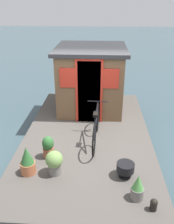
{
  "coord_description": "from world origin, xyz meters",
  "views": [
    {
      "loc": [
        -5.26,
        -0.31,
        3.6
      ],
      "look_at": [
        -0.2,
        0.0,
        1.17
      ],
      "focal_mm": 38.39,
      "sensor_mm": 36.0,
      "label": 1
    }
  ],
  "objects_px": {
    "mooring_bollard": "(154,204)",
    "potted_plant_mint": "(54,162)",
    "houseboat_cabin": "(91,78)",
    "charcoal_grill": "(125,168)",
    "potted_plant_sage": "(138,188)",
    "potted_plant_ivy": "(48,147)",
    "bicycle": "(96,127)",
    "potted_plant_lavender": "(27,161)"
  },
  "relations": [
    {
      "from": "mooring_bollard",
      "to": "potted_plant_mint",
      "type": "bearing_deg",
      "value": 65.76
    },
    {
      "from": "houseboat_cabin",
      "to": "charcoal_grill",
      "type": "height_order",
      "value": "houseboat_cabin"
    },
    {
      "from": "potted_plant_sage",
      "to": "mooring_bollard",
      "type": "distance_m",
      "value": 0.35
    },
    {
      "from": "houseboat_cabin",
      "to": "potted_plant_mint",
      "type": "xyz_separation_m",
      "value": [
        -3.21,
        0.55,
        -0.67
      ]
    },
    {
      "from": "potted_plant_sage",
      "to": "houseboat_cabin",
      "type": "bearing_deg",
      "value": 14.49
    },
    {
      "from": "potted_plant_ivy",
      "to": "potted_plant_sage",
      "type": "relative_size",
      "value": 1.04
    },
    {
      "from": "houseboat_cabin",
      "to": "mooring_bollard",
      "type": "bearing_deg",
      "value": -163.16
    },
    {
      "from": "houseboat_cabin",
      "to": "bicycle",
      "type": "bearing_deg",
      "value": -173.64
    },
    {
      "from": "houseboat_cabin",
      "to": "charcoal_grill",
      "type": "bearing_deg",
      "value": -165.71
    },
    {
      "from": "potted_plant_lavender",
      "to": "charcoal_grill",
      "type": "height_order",
      "value": "potted_plant_lavender"
    },
    {
      "from": "potted_plant_mint",
      "to": "mooring_bollard",
      "type": "xyz_separation_m",
      "value": [
        -0.79,
        -1.76,
        -0.16
      ]
    },
    {
      "from": "houseboat_cabin",
      "to": "mooring_bollard",
      "type": "distance_m",
      "value": 4.27
    },
    {
      "from": "houseboat_cabin",
      "to": "bicycle",
      "type": "relative_size",
      "value": 1.19
    },
    {
      "from": "potted_plant_lavender",
      "to": "charcoal_grill",
      "type": "xyz_separation_m",
      "value": [
        0.02,
        -1.89,
        -0.08
      ]
    },
    {
      "from": "potted_plant_ivy",
      "to": "charcoal_grill",
      "type": "bearing_deg",
      "value": -108.17
    },
    {
      "from": "potted_plant_lavender",
      "to": "mooring_bollard",
      "type": "xyz_separation_m",
      "value": [
        -0.78,
        -2.28,
        -0.16
      ]
    },
    {
      "from": "potted_plant_sage",
      "to": "charcoal_grill",
      "type": "relative_size",
      "value": 1.43
    },
    {
      "from": "potted_plant_ivy",
      "to": "potted_plant_lavender",
      "type": "height_order",
      "value": "potted_plant_lavender"
    },
    {
      "from": "potted_plant_mint",
      "to": "charcoal_grill",
      "type": "height_order",
      "value": "potted_plant_mint"
    },
    {
      "from": "bicycle",
      "to": "mooring_bollard",
      "type": "xyz_separation_m",
      "value": [
        -2.02,
        -0.99,
        -0.28
      ]
    },
    {
      "from": "houseboat_cabin",
      "to": "potted_plant_lavender",
      "type": "xyz_separation_m",
      "value": [
        -3.22,
        1.07,
        -0.66
      ]
    },
    {
      "from": "mooring_bollard",
      "to": "potted_plant_sage",
      "type": "bearing_deg",
      "value": 45.28
    },
    {
      "from": "potted_plant_ivy",
      "to": "potted_plant_mint",
      "type": "distance_m",
      "value": 0.58
    },
    {
      "from": "houseboat_cabin",
      "to": "potted_plant_ivy",
      "type": "distance_m",
      "value": 2.88
    },
    {
      "from": "charcoal_grill",
      "to": "houseboat_cabin",
      "type": "bearing_deg",
      "value": 14.29
    },
    {
      "from": "bicycle",
      "to": "mooring_bollard",
      "type": "height_order",
      "value": "bicycle"
    },
    {
      "from": "potted_plant_ivy",
      "to": "potted_plant_mint",
      "type": "xyz_separation_m",
      "value": [
        -0.53,
        -0.23,
        0.02
      ]
    },
    {
      "from": "houseboat_cabin",
      "to": "potted_plant_ivy",
      "type": "bearing_deg",
      "value": 163.87
    },
    {
      "from": "bicycle",
      "to": "charcoal_grill",
      "type": "distance_m",
      "value": 1.38
    },
    {
      "from": "potted_plant_ivy",
      "to": "potted_plant_sage",
      "type": "xyz_separation_m",
      "value": [
        -1.08,
        -1.75,
        -0.02
      ]
    },
    {
      "from": "bicycle",
      "to": "potted_plant_mint",
      "type": "distance_m",
      "value": 1.45
    },
    {
      "from": "houseboat_cabin",
      "to": "mooring_bollard",
      "type": "relative_size",
      "value": 9.76
    },
    {
      "from": "charcoal_grill",
      "to": "mooring_bollard",
      "type": "height_order",
      "value": "charcoal_grill"
    },
    {
      "from": "potted_plant_ivy",
      "to": "mooring_bollard",
      "type": "distance_m",
      "value": 2.39
    },
    {
      "from": "potted_plant_mint",
      "to": "charcoal_grill",
      "type": "relative_size",
      "value": 1.47
    },
    {
      "from": "houseboat_cabin",
      "to": "potted_plant_ivy",
      "type": "height_order",
      "value": "houseboat_cabin"
    },
    {
      "from": "houseboat_cabin",
      "to": "potted_plant_mint",
      "type": "relative_size",
      "value": 4.26
    },
    {
      "from": "potted_plant_lavender",
      "to": "potted_plant_sage",
      "type": "bearing_deg",
      "value": -104.92
    },
    {
      "from": "houseboat_cabin",
      "to": "potted_plant_lavender",
      "type": "bearing_deg",
      "value": 161.66
    },
    {
      "from": "potted_plant_ivy",
      "to": "charcoal_grill",
      "type": "xyz_separation_m",
      "value": [
        -0.52,
        -1.59,
        -0.06
      ]
    },
    {
      "from": "potted_plant_mint",
      "to": "charcoal_grill",
      "type": "distance_m",
      "value": 1.37
    },
    {
      "from": "houseboat_cabin",
      "to": "charcoal_grill",
      "type": "xyz_separation_m",
      "value": [
        -3.21,
        -0.82,
        -0.75
      ]
    }
  ]
}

